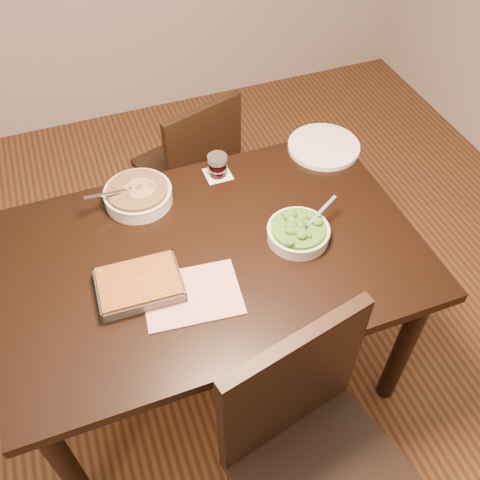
# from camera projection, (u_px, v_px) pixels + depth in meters

# --- Properties ---
(ground) EXTENTS (4.00, 4.00, 0.00)m
(ground) POSITION_uv_depth(u_px,v_px,m) (217.00, 363.00, 2.34)
(ground) COLOR #472214
(ground) RESTS_ON ground
(table) EXTENTS (1.40, 0.90, 0.75)m
(table) POSITION_uv_depth(u_px,v_px,m) (211.00, 270.00, 1.85)
(table) COLOR black
(table) RESTS_ON ground
(magazine_a) EXTENTS (0.32, 0.25, 0.01)m
(magazine_a) POSITION_uv_depth(u_px,v_px,m) (192.00, 295.00, 1.66)
(magazine_a) COLOR #A0312D
(magazine_a) RESTS_ON table
(coaster) EXTENTS (0.10, 0.10, 0.00)m
(coaster) POSITION_uv_depth(u_px,v_px,m) (218.00, 174.00, 2.04)
(coaster) COLOR white
(coaster) RESTS_ON table
(stew_bowl) EXTENTS (0.27, 0.25, 0.09)m
(stew_bowl) POSITION_uv_depth(u_px,v_px,m) (138.00, 194.00, 1.92)
(stew_bowl) COLOR silver
(stew_bowl) RESTS_ON table
(broccoli_bowl) EXTENTS (0.23, 0.21, 0.08)m
(broccoli_bowl) POSITION_uv_depth(u_px,v_px,m) (298.00, 232.00, 1.80)
(broccoli_bowl) COLOR silver
(broccoli_bowl) RESTS_ON table
(baking_dish) EXTENTS (0.27, 0.20, 0.05)m
(baking_dish) POSITION_uv_depth(u_px,v_px,m) (140.00, 285.00, 1.66)
(baking_dish) COLOR silver
(baking_dish) RESTS_ON table
(wine_tumbler) EXTENTS (0.07, 0.07, 0.09)m
(wine_tumbler) POSITION_uv_depth(u_px,v_px,m) (217.00, 165.00, 2.01)
(wine_tumbler) COLOR black
(wine_tumbler) RESTS_ON coaster
(dinner_plate) EXTENTS (0.29, 0.29, 0.02)m
(dinner_plate) POSITION_uv_depth(u_px,v_px,m) (324.00, 146.00, 2.14)
(dinner_plate) COLOR white
(dinner_plate) RESTS_ON table
(chair_near) EXTENTS (0.55, 0.55, 0.99)m
(chair_near) POSITION_uv_depth(u_px,v_px,m) (312.00, 449.00, 1.54)
(chair_near) COLOR black
(chair_near) RESTS_ON ground
(chair_far) EXTENTS (0.49, 0.49, 0.83)m
(chair_far) POSITION_uv_depth(u_px,v_px,m) (193.00, 164.00, 2.52)
(chair_far) COLOR black
(chair_far) RESTS_ON ground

